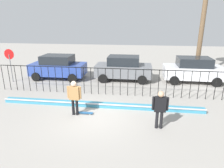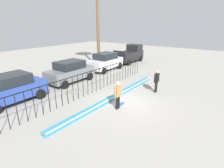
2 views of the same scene
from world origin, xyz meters
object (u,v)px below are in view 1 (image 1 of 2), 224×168
skateboard (85,113)px  parked_car_white (193,70)px  camera_operator (160,106)px  skateboarder (74,95)px  stop_sign (10,61)px  parked_car_blue (58,67)px  parked_car_gray (123,68)px

skateboard → parked_car_white: 9.29m
camera_operator → parked_car_white: parked_car_white is taller
skateboarder → stop_sign: 8.15m
skateboarder → stop_sign: stop_sign is taller
camera_operator → parked_car_blue: (-7.36, 6.90, -0.06)m
parked_car_gray → parked_car_white: bearing=-0.8°
skateboarder → parked_car_blue: parked_car_blue is taller
camera_operator → parked_car_gray: size_ratio=0.40×
skateboard → parked_car_blue: bearing=102.8°
skateboarder → camera_operator: (4.01, -0.76, -0.02)m
camera_operator → parked_car_gray: bearing=-14.9°
skateboard → parked_car_blue: parked_car_blue is taller
camera_operator → stop_sign: 11.95m
parked_car_gray → stop_sign: bearing=-172.2°
parked_car_blue → parked_car_white: same height
skateboarder → camera_operator: skateboarder is taller
camera_operator → parked_car_white: 7.94m
stop_sign → parked_car_gray: bearing=10.4°
parked_car_white → parked_car_blue: bearing=178.7°
skateboarder → parked_car_blue: size_ratio=0.41×
parked_car_gray → skateboarder: bearing=-109.1°
parked_car_gray → stop_sign: (-8.43, -1.55, 0.64)m
skateboard → parked_car_gray: (1.43, 6.23, 0.91)m
skateboarder → parked_car_gray: (1.89, 6.38, -0.08)m
camera_operator → parked_car_gray: (-2.12, 7.14, -0.06)m
parked_car_white → skateboarder: bearing=-141.0°
parked_car_gray → stop_sign: stop_sign is taller
skateboard → parked_car_blue: (-3.81, 6.00, 0.91)m
parked_car_gray → stop_sign: 8.59m
skateboarder → parked_car_gray: 6.65m
stop_sign → parked_car_white: bearing=7.1°
parked_car_blue → parked_car_gray: same height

